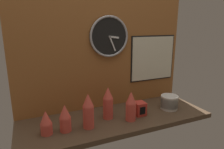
{
  "coord_description": "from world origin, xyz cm",
  "views": [
    {
      "loc": [
        -65.56,
        -142.07,
        76.15
      ],
      "look_at": [
        -2.15,
        4.0,
        36.19
      ],
      "focal_mm": 32.0,
      "sensor_mm": 36.0,
      "label": 1
    }
  ],
  "objects_px": {
    "wall_clock": "(109,37)",
    "menu_board": "(153,58)",
    "cup_stack_center": "(108,103)",
    "bowl_stack_far_right": "(169,102)",
    "cup_stack_far_left": "(46,123)",
    "cup_stack_center_right": "(131,106)",
    "cup_stack_left": "(65,118)",
    "cup_stack_center_left": "(88,111)",
    "napkin_dispenser": "(140,109)"
  },
  "relations": [
    {
      "from": "cup_stack_far_left",
      "to": "menu_board",
      "type": "bearing_deg",
      "value": 15.52
    },
    {
      "from": "wall_clock",
      "to": "cup_stack_center_left",
      "type": "bearing_deg",
      "value": -133.5
    },
    {
      "from": "cup_stack_left",
      "to": "cup_stack_center_right",
      "type": "bearing_deg",
      "value": -4.13
    },
    {
      "from": "cup_stack_far_left",
      "to": "wall_clock",
      "type": "bearing_deg",
      "value": 25.72
    },
    {
      "from": "cup_stack_left",
      "to": "bowl_stack_far_right",
      "type": "xyz_separation_m",
      "value": [
        0.96,
        0.02,
        -0.03
      ]
    },
    {
      "from": "cup_stack_far_left",
      "to": "cup_stack_center",
      "type": "distance_m",
      "value": 0.5
    },
    {
      "from": "cup_stack_center",
      "to": "bowl_stack_far_right",
      "type": "distance_m",
      "value": 0.6
    },
    {
      "from": "cup_stack_center",
      "to": "bowl_stack_far_right",
      "type": "relative_size",
      "value": 1.7
    },
    {
      "from": "cup_stack_center",
      "to": "menu_board",
      "type": "distance_m",
      "value": 0.7
    },
    {
      "from": "cup_stack_left",
      "to": "bowl_stack_far_right",
      "type": "height_order",
      "value": "cup_stack_left"
    },
    {
      "from": "napkin_dispenser",
      "to": "cup_stack_far_left",
      "type": "bearing_deg",
      "value": -179.49
    },
    {
      "from": "wall_clock",
      "to": "menu_board",
      "type": "distance_m",
      "value": 0.53
    },
    {
      "from": "bowl_stack_far_right",
      "to": "wall_clock",
      "type": "distance_m",
      "value": 0.81
    },
    {
      "from": "cup_stack_center_left",
      "to": "wall_clock",
      "type": "distance_m",
      "value": 0.69
    },
    {
      "from": "wall_clock",
      "to": "menu_board",
      "type": "height_order",
      "value": "wall_clock"
    },
    {
      "from": "wall_clock",
      "to": "cup_stack_left",
      "type": "bearing_deg",
      "value": -147.49
    },
    {
      "from": "cup_stack_center",
      "to": "cup_stack_left",
      "type": "bearing_deg",
      "value": -169.7
    },
    {
      "from": "cup_stack_center",
      "to": "bowl_stack_far_right",
      "type": "height_order",
      "value": "cup_stack_center"
    },
    {
      "from": "cup_stack_center_right",
      "to": "bowl_stack_far_right",
      "type": "distance_m",
      "value": 0.45
    },
    {
      "from": "bowl_stack_far_right",
      "to": "napkin_dispenser",
      "type": "xyz_separation_m",
      "value": [
        -0.32,
        -0.0,
        -0.01
      ]
    },
    {
      "from": "cup_stack_far_left",
      "to": "cup_stack_center_left",
      "type": "distance_m",
      "value": 0.31
    },
    {
      "from": "cup_stack_center_right",
      "to": "cup_stack_far_left",
      "type": "relative_size",
      "value": 1.37
    },
    {
      "from": "cup_stack_far_left",
      "to": "cup_stack_center",
      "type": "relative_size",
      "value": 0.66
    },
    {
      "from": "cup_stack_left",
      "to": "napkin_dispenser",
      "type": "relative_size",
      "value": 1.77
    },
    {
      "from": "menu_board",
      "to": "wall_clock",
      "type": "bearing_deg",
      "value": -178.94
    },
    {
      "from": "cup_stack_left",
      "to": "menu_board",
      "type": "height_order",
      "value": "menu_board"
    },
    {
      "from": "wall_clock",
      "to": "cup_stack_center_right",
      "type": "bearing_deg",
      "value": -82.67
    },
    {
      "from": "napkin_dispenser",
      "to": "bowl_stack_far_right",
      "type": "bearing_deg",
      "value": 0.76
    },
    {
      "from": "cup_stack_center_right",
      "to": "cup_stack_far_left",
      "type": "xyz_separation_m",
      "value": [
        -0.65,
        0.05,
        -0.03
      ]
    },
    {
      "from": "cup_stack_far_left",
      "to": "napkin_dispenser",
      "type": "distance_m",
      "value": 0.77
    },
    {
      "from": "menu_board",
      "to": "cup_stack_center_left",
      "type": "bearing_deg",
      "value": -157.1
    },
    {
      "from": "cup_stack_center",
      "to": "wall_clock",
      "type": "bearing_deg",
      "value": 64.88
    },
    {
      "from": "cup_stack_left",
      "to": "bowl_stack_far_right",
      "type": "distance_m",
      "value": 0.96
    },
    {
      "from": "cup_stack_center_right",
      "to": "menu_board",
      "type": "xyz_separation_m",
      "value": [
        0.44,
        0.35,
        0.31
      ]
    },
    {
      "from": "cup_stack_left",
      "to": "cup_stack_center_right",
      "type": "relative_size",
      "value": 0.84
    },
    {
      "from": "cup_stack_left",
      "to": "napkin_dispenser",
      "type": "xyz_separation_m",
      "value": [
        0.64,
        0.02,
        -0.04
      ]
    },
    {
      "from": "wall_clock",
      "to": "cup_stack_far_left",
      "type": "bearing_deg",
      "value": -154.28
    },
    {
      "from": "cup_stack_center_left",
      "to": "menu_board",
      "type": "distance_m",
      "value": 0.9
    },
    {
      "from": "cup_stack_center",
      "to": "bowl_stack_far_right",
      "type": "bearing_deg",
      "value": -4.32
    },
    {
      "from": "cup_stack_left",
      "to": "cup_stack_center",
      "type": "distance_m",
      "value": 0.37
    },
    {
      "from": "cup_stack_center_right",
      "to": "napkin_dispenser",
      "type": "distance_m",
      "value": 0.15
    },
    {
      "from": "cup_stack_center_right",
      "to": "cup_stack_center_left",
      "type": "height_order",
      "value": "cup_stack_center_left"
    },
    {
      "from": "cup_stack_center_right",
      "to": "cup_stack_left",
      "type": "bearing_deg",
      "value": 175.87
    },
    {
      "from": "cup_stack_left",
      "to": "menu_board",
      "type": "distance_m",
      "value": 1.06
    },
    {
      "from": "cup_stack_left",
      "to": "cup_stack_center_left",
      "type": "distance_m",
      "value": 0.17
    },
    {
      "from": "cup_stack_left",
      "to": "cup_stack_center_left",
      "type": "bearing_deg",
      "value": -6.51
    },
    {
      "from": "menu_board",
      "to": "bowl_stack_far_right",
      "type": "bearing_deg",
      "value": -89.39
    },
    {
      "from": "cup_stack_center_right",
      "to": "wall_clock",
      "type": "relative_size",
      "value": 0.67
    },
    {
      "from": "cup_stack_center_right",
      "to": "cup_stack_center_left",
      "type": "distance_m",
      "value": 0.35
    },
    {
      "from": "wall_clock",
      "to": "bowl_stack_far_right",
      "type": "bearing_deg",
      "value": -30.32
    }
  ]
}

